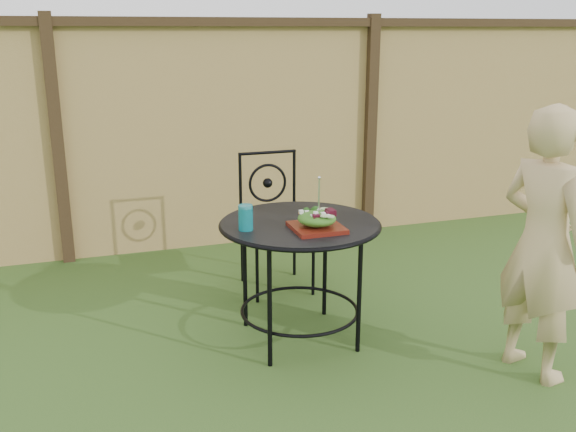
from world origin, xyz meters
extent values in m
plane|color=#214315|center=(0.00, 0.00, 0.00)|extent=(60.00, 60.00, 0.00)
cube|color=tan|center=(0.00, 2.20, 0.90)|extent=(8.00, 0.05, 1.80)
cube|color=black|center=(0.00, 2.15, 1.83)|extent=(8.00, 0.07, 0.07)
cube|color=black|center=(-1.30, 2.15, 0.95)|extent=(0.09, 0.09, 1.90)
cube|color=black|center=(1.30, 2.15, 0.95)|extent=(0.09, 0.09, 1.90)
cylinder|color=black|center=(0.00, 0.32, 0.71)|extent=(0.90, 0.90, 0.02)
torus|color=black|center=(0.00, 0.32, 0.71)|extent=(0.92, 0.92, 0.02)
torus|color=black|center=(0.00, 0.32, 0.18)|extent=(0.70, 0.70, 0.02)
cylinder|color=black|center=(0.26, 0.58, 0.35)|extent=(0.03, 0.03, 0.71)
cylinder|color=black|center=(-0.26, 0.58, 0.35)|extent=(0.03, 0.03, 0.71)
cylinder|color=black|center=(-0.26, 0.06, 0.35)|extent=(0.03, 0.03, 0.71)
cylinder|color=black|center=(0.26, 0.06, 0.35)|extent=(0.03, 0.03, 0.71)
cube|color=black|center=(0.11, 1.10, 0.45)|extent=(0.46, 0.46, 0.03)
cylinder|color=black|center=(0.11, 1.31, 0.94)|extent=(0.42, 0.02, 0.02)
torus|color=black|center=(0.11, 1.31, 0.72)|extent=(0.28, 0.02, 0.28)
cylinder|color=black|center=(-0.09, 0.90, 0.22)|extent=(0.02, 0.02, 0.44)
cylinder|color=black|center=(0.31, 0.90, 0.22)|extent=(0.02, 0.02, 0.44)
cylinder|color=black|center=(-0.09, 1.30, 0.22)|extent=(0.02, 0.02, 0.44)
cylinder|color=black|center=(0.31, 1.30, 0.22)|extent=(0.02, 0.02, 0.44)
cylinder|color=black|center=(-0.09, 1.31, 0.70)|extent=(0.02, 0.02, 0.50)
cylinder|color=black|center=(0.31, 1.31, 0.70)|extent=(0.02, 0.02, 0.50)
imported|color=tan|center=(1.06, -0.43, 0.72)|extent=(0.45, 0.59, 1.43)
cube|color=#49180A|center=(0.04, 0.15, 0.74)|extent=(0.27, 0.27, 0.02)
ellipsoid|color=#235614|center=(0.04, 0.15, 0.79)|extent=(0.21, 0.21, 0.08)
cylinder|color=silver|center=(0.05, 0.15, 0.92)|extent=(0.01, 0.01, 0.18)
cylinder|color=#0B7E8B|center=(-0.33, 0.27, 0.79)|extent=(0.08, 0.08, 0.14)
camera|label=1|loc=(-1.16, -2.96, 1.77)|focal=40.00mm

